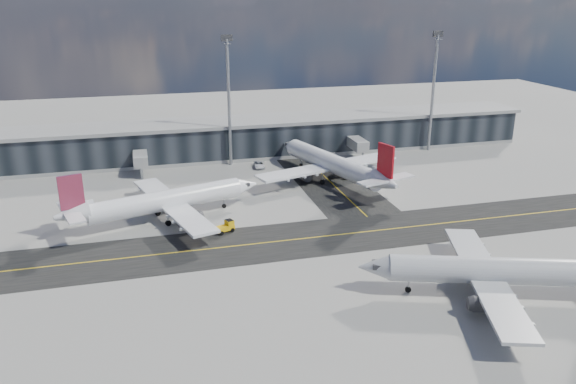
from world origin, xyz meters
name	(u,v)px	position (x,y,z in m)	size (l,w,h in m)	color
ground	(282,252)	(0.00, 0.00, 0.00)	(300.00, 300.00, 0.00)	gray
taxiway_lanes	(289,223)	(3.91, 10.74, 0.01)	(180.00, 63.00, 0.03)	black
terminal_concourse	(226,140)	(0.04, 54.93, 4.09)	(152.00, 19.80, 8.80)	black
floodlight_masts	(229,97)	(0.00, 48.00, 15.61)	(102.50, 0.70, 28.90)	gray
airliner_af	(164,201)	(-16.55, 17.61, 3.52)	(35.32, 30.43, 10.64)	white
airliner_redtail	(333,164)	(18.57, 30.26, 3.81)	(32.99, 38.28, 11.55)	white
airliner_near	(497,271)	(23.55, -19.48, 3.46)	(34.53, 29.80, 10.48)	#B7B9BB
baggage_tug	(226,226)	(-7.05, 9.81, 0.98)	(3.46, 2.58, 1.96)	yellow
service_van	(259,165)	(5.76, 44.00, 0.67)	(2.23, 4.84, 1.35)	white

